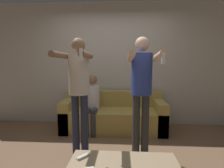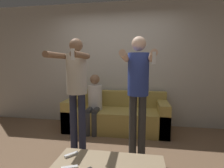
{
  "view_description": "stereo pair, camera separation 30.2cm",
  "coord_description": "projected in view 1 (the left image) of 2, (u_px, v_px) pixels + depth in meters",
  "views": [
    {
      "loc": [
        0.22,
        -2.33,
        1.38
      ],
      "look_at": [
        0.04,
        0.67,
        1.02
      ],
      "focal_mm": 28.0,
      "sensor_mm": 36.0,
      "label": 1
    },
    {
      "loc": [
        0.52,
        -2.3,
        1.38
      ],
      "look_at": [
        0.04,
        0.67,
        1.02
      ],
      "focal_mm": 28.0,
      "sensor_mm": 36.0,
      "label": 2
    }
  ],
  "objects": [
    {
      "name": "ground_plane",
      "position": [
        106.0,
        161.0,
        2.49
      ],
      "size": [
        14.0,
        14.0,
        0.0
      ],
      "primitive_type": "plane",
      "color": "brown"
    },
    {
      "name": "wall_back",
      "position": [
        113.0,
        65.0,
        3.92
      ],
      "size": [
        6.4,
        0.06,
        2.7
      ],
      "color": "#B7B2A8",
      "rests_on": "ground_plane"
    },
    {
      "name": "remote_far",
      "position": [
        83.0,
        156.0,
        1.8
      ],
      "size": [
        0.13,
        0.14,
        0.02
      ],
      "color": "white",
      "rests_on": "coffee_table"
    },
    {
      "name": "person_seated",
      "position": [
        92.0,
        101.0,
        3.47
      ],
      "size": [
        0.29,
        0.52,
        1.16
      ],
      "color": "#383838",
      "rests_on": "ground_plane"
    },
    {
      "name": "person_standing_left",
      "position": [
        79.0,
        83.0,
        2.54
      ],
      "size": [
        0.42,
        0.73,
        1.74
      ],
      "color": "#282D47",
      "rests_on": "ground_plane"
    },
    {
      "name": "person_standing_right",
      "position": [
        142.0,
        84.0,
        2.48
      ],
      "size": [
        0.42,
        0.75,
        1.75
      ],
      "color": "#383838",
      "rests_on": "ground_plane"
    },
    {
      "name": "couch",
      "position": [
        114.0,
        116.0,
        3.63
      ],
      "size": [
        2.07,
        0.76,
        0.78
      ],
      "color": "#AD9347",
      "rests_on": "ground_plane"
    }
  ]
}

